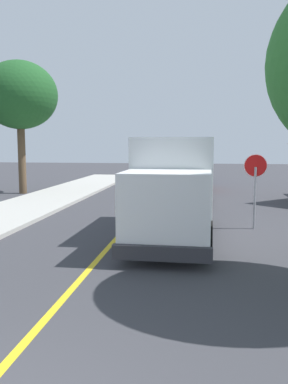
% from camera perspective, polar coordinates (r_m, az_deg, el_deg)
% --- Properties ---
extents(centre_line_yellow, '(0.16, 56.00, 0.01)m').
position_cam_1_polar(centre_line_yellow, '(13.90, -3.23, -5.74)').
color(centre_line_yellow, gold).
rests_on(centre_line_yellow, ground).
extents(box_truck, '(2.54, 7.23, 3.20)m').
position_cam_1_polar(box_truck, '(13.34, 4.36, 1.38)').
color(box_truck, silver).
rests_on(box_truck, ground).
extents(parked_car_near, '(1.98, 4.47, 1.67)m').
position_cam_1_polar(parked_car_near, '(20.87, 6.98, 0.60)').
color(parked_car_near, '#B7B7BC').
rests_on(parked_car_near, ground).
extents(parked_car_mid, '(1.91, 4.44, 1.67)m').
position_cam_1_polar(parked_car_mid, '(27.03, 7.38, 1.98)').
color(parked_car_mid, maroon).
rests_on(parked_car_mid, ground).
extents(parked_car_far, '(1.98, 4.47, 1.67)m').
position_cam_1_polar(parked_car_far, '(33.14, 6.99, 2.86)').
color(parked_car_far, '#2D4793').
rests_on(parked_car_far, ground).
extents(stop_sign, '(0.80, 0.10, 2.65)m').
position_cam_1_polar(stop_sign, '(14.88, 15.30, 2.06)').
color(stop_sign, gray).
rests_on(stop_sign, ground).
extents(street_tree_down_block, '(4.48, 4.48, 7.92)m').
position_cam_1_polar(street_tree_down_block, '(25.97, -17.00, 12.77)').
color(street_tree_down_block, brown).
rests_on(street_tree_down_block, ground).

